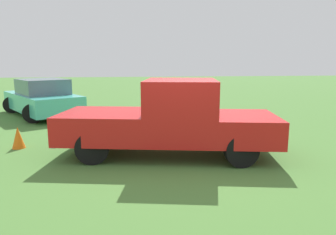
# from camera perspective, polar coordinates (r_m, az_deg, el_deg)

# --- Properties ---
(ground_plane) EXTENTS (80.00, 80.00, 0.00)m
(ground_plane) POSITION_cam_1_polar(r_m,az_deg,el_deg) (6.88, 3.04, -8.14)
(ground_plane) COLOR #477533
(pickup_truck) EXTENTS (5.21, 2.76, 1.78)m
(pickup_truck) POSITION_cam_1_polar(r_m,az_deg,el_deg) (7.11, 1.03, 0.06)
(pickup_truck) COLOR black
(pickup_truck) RESTS_ON ground_plane
(sedan_far) EXTENTS (3.93, 4.75, 1.50)m
(sedan_far) POSITION_cam_1_polar(r_m,az_deg,el_deg) (13.56, -22.38, 3.29)
(sedan_far) COLOR black
(sedan_far) RESTS_ON ground_plane
(traffic_cone) EXTENTS (0.32, 0.32, 0.55)m
(traffic_cone) POSITION_cam_1_polar(r_m,az_deg,el_deg) (8.70, -26.11, -3.38)
(traffic_cone) COLOR orange
(traffic_cone) RESTS_ON ground_plane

